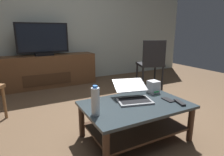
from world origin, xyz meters
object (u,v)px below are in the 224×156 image
media_cabinet (46,71)px  dining_chair (151,62)px  television (43,40)px  cell_phone (168,100)px  water_bottle_near (95,101)px  tv_remote (180,102)px  router_box (153,87)px  laptop (132,94)px  coffee_table (135,114)px

media_cabinet → dining_chair: 2.07m
television → cell_phone: bearing=-70.8°
media_cabinet → water_bottle_near: bearing=-88.9°
tv_remote → media_cabinet: bearing=126.0°
router_box → media_cabinet: bearing=111.8°
laptop → router_box: (0.35, 0.08, 0.01)m
coffee_table → media_cabinet: bearing=101.8°
dining_chair → cell_phone: (-0.89, -1.36, -0.14)m
router_box → cell_phone: router_box is taller
water_bottle_near → cell_phone: 0.81m
cell_phone → coffee_table: bearing=170.2°
laptop → cell_phone: bearing=-30.9°
dining_chair → laptop: (-1.21, -1.17, -0.08)m
media_cabinet → router_box: media_cabinet is taller
router_box → cell_phone: size_ratio=1.00×
coffee_table → television: (-0.50, 2.36, 0.65)m
dining_chair → router_box: 1.39m
coffee_table → tv_remote: bearing=-27.5°
cell_phone → media_cabinet: bearing=112.5°
media_cabinet → cell_phone: size_ratio=13.95×
water_bottle_near → tv_remote: (0.84, -0.15, -0.11)m
laptop → cell_phone: laptop is taller
laptop → water_bottle_near: (-0.48, -0.16, 0.07)m
dining_chair → tv_remote: 1.71m
dining_chair → tv_remote: (-0.85, -1.48, -0.13)m
laptop → router_box: bearing=13.0°
media_cabinet → router_box: bearing=-68.2°
media_cabinet → laptop: (0.53, -2.28, 0.13)m
laptop → water_bottle_near: bearing=-161.7°
laptop → television: bearing=103.3°
media_cabinet → laptop: size_ratio=4.17×
cell_phone → dining_chair: bearing=60.4°
router_box → tv_remote: 0.40m
media_cabinet → tv_remote: bearing=-71.1°
coffee_table → cell_phone: (0.35, -0.08, 0.12)m
television → cell_phone: television is taller
water_bottle_near → dining_chair: bearing=38.2°
coffee_table → water_bottle_near: bearing=-173.5°
media_cabinet → dining_chair: size_ratio=2.11×
dining_chair → tv_remote: dining_chair is taller
television → water_bottle_near: television is taller
media_cabinet → tv_remote: (0.89, -2.59, 0.08)m
coffee_table → tv_remote: tv_remote is taller
dining_chair → water_bottle_near: size_ratio=3.54×
cell_phone → tv_remote: tv_remote is taller
dining_chair → television: bearing=148.0°
dining_chair → water_bottle_near: 2.15m
water_bottle_near → tv_remote: size_ratio=1.64×
coffee_table → laptop: size_ratio=2.21×
water_bottle_near → router_box: bearing=16.1°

